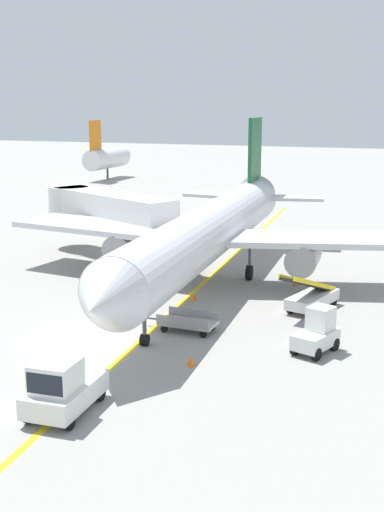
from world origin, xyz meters
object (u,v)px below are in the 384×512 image
baggage_tug_near_wing (317,333)px  safety_cone_wingtip_left (191,361)px  jet_bridge (101,209)px  baggage_cart_loaded (188,322)px  pushback_tug (62,388)px  safety_cone_nose_right (295,281)px  belt_loader_forward_hold (312,297)px  ground_crew_marshaller (115,284)px  airliner (211,230)px  safety_cone_tail_area (194,297)px  ground_crew_wing_walker (97,282)px

baggage_tug_near_wing → safety_cone_wingtip_left: bearing=-143.0°
safety_cone_wingtip_left → jet_bridge: bearing=127.2°
jet_bridge → baggage_cart_loaded: 18.85m
pushback_tug → baggage_tug_near_wing: pushback_tug is taller
baggage_tug_near_wing → safety_cone_wingtip_left: size_ratio=6.13×
pushback_tug → safety_cone_nose_right: pushback_tug is taller
belt_loader_forward_hold → safety_cone_wingtip_left: bearing=-108.7°
pushback_tug → baggage_cart_loaded: size_ratio=0.97×
jet_bridge → safety_cone_wingtip_left: 23.27m
baggage_cart_loaded → safety_cone_nose_right: baggage_cart_loaded is taller
belt_loader_forward_hold → ground_crew_marshaller: 11.33m
baggage_tug_near_wing → airliner: bearing=130.6°
safety_cone_wingtip_left → pushback_tug: bearing=-114.9°
jet_bridge → belt_loader_forward_hold: 19.42m
jet_bridge → belt_loader_forward_hold: (17.33, -8.32, -2.77)m
safety_cone_nose_right → safety_cone_tail_area: (-4.81, -5.47, 0.00)m
baggage_cart_loaded → safety_cone_nose_right: (3.18, 10.73, -0.25)m
jet_bridge → baggage_tug_near_wing: size_ratio=4.68×
ground_crew_marshaller → safety_cone_nose_right: bearing=36.2°
jet_bridge → pushback_tug: jet_bridge is taller
ground_crew_wing_walker → ground_crew_marshaller: bearing=2.1°
airliner → pushback_tug: bearing=-87.3°
baggage_cart_loaded → jet_bridge: bearing=130.9°
ground_crew_marshaller → baggage_cart_loaded: bearing=-33.4°
jet_bridge → ground_crew_marshaller: size_ratio=7.42×
belt_loader_forward_hold → safety_cone_wingtip_left: (-3.40, -10.02, -0.56)m
baggage_tug_near_wing → safety_cone_tail_area: baggage_tug_near_wing is taller
jet_bridge → belt_loader_forward_hold: jet_bridge is taller
belt_loader_forward_hold → baggage_cart_loaded: (-5.15, -5.74, -0.31)m
baggage_tug_near_wing → ground_crew_wing_walker: size_ratio=1.59×
ground_crew_marshaller → safety_cone_tail_area: 4.65m
ground_crew_wing_walker → safety_cone_tail_area: ground_crew_wing_walker is taller
baggage_cart_loaded → ground_crew_marshaller: bearing=146.6°
baggage_cart_loaded → safety_cone_tail_area: baggage_cart_loaded is taller
airliner → belt_loader_forward_hold: 8.44m
pushback_tug → safety_cone_wingtip_left: 6.69m
ground_crew_wing_walker → safety_cone_wingtip_left: size_ratio=3.86×
safety_cone_wingtip_left → safety_cone_tail_area: (-3.37, 9.54, 0.00)m
safety_cone_tail_area → safety_cone_nose_right: bearing=48.7°
pushback_tug → ground_crew_wing_walker: pushback_tug is taller
airliner → pushback_tug: (0.93, -19.70, -2.42)m
jet_bridge → safety_cone_tail_area: size_ratio=28.68×
belt_loader_forward_hold → pushback_tug: bearing=-111.1°
safety_cone_wingtip_left → safety_cone_tail_area: same height
ground_crew_marshaller → safety_cone_tail_area: size_ratio=3.86×
pushback_tug → safety_cone_nose_right: bearing=78.6°
baggage_cart_loaded → ground_crew_marshaller: size_ratio=2.23×
safety_cone_wingtip_left → safety_cone_tail_area: bearing=109.5°
baggage_cart_loaded → pushback_tug: bearing=-95.8°
safety_cone_nose_right → airliner: bearing=-165.5°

